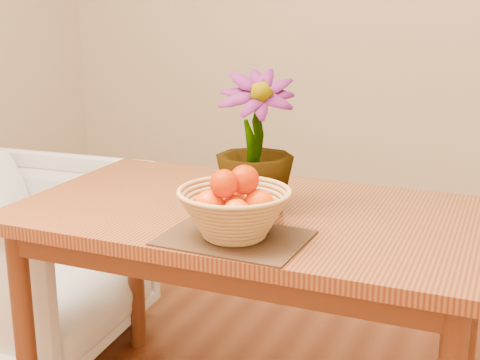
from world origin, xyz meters
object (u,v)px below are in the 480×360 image
at_px(wicker_basket, 234,215).
at_px(armchair, 24,252).
at_px(table, 252,236).
at_px(potted_plant, 255,142).

xyz_separation_m(wicker_basket, armchair, (-1.06, 0.40, -0.41)).
relative_size(table, wicker_basket, 4.72).
height_order(wicker_basket, potted_plant, potted_plant).
bearing_deg(wicker_basket, table, 101.34).
height_order(wicker_basket, armchair, wicker_basket).
bearing_deg(armchair, wicker_basket, -114.28).
xyz_separation_m(potted_plant, armchair, (-1.02, 0.14, -0.55)).
bearing_deg(wicker_basket, potted_plant, 100.00).
bearing_deg(potted_plant, armchair, 149.66).
bearing_deg(armchair, table, -101.75).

